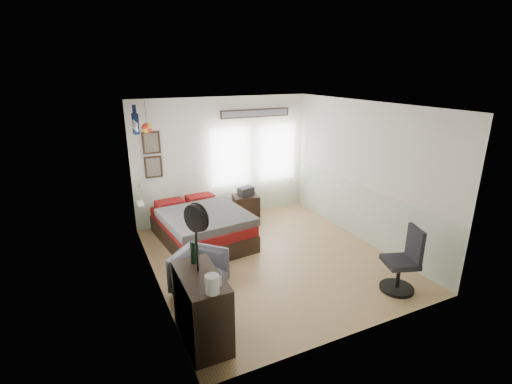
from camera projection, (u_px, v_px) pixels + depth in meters
ground_plane at (271, 258)px, 6.69m from camera, size 4.00×4.50×0.01m
room_shell at (263, 170)px, 6.31m from camera, size 4.02×4.52×2.71m
wall_decor at (176, 130)px, 7.25m from camera, size 3.55×1.32×1.44m
bed at (202, 226)px, 7.25m from camera, size 1.65×2.20×0.66m
dresser at (202, 307)px, 4.56m from camera, size 0.48×1.00×0.90m
armchair at (200, 272)px, 5.60m from camera, size 0.99×0.99×0.65m
nightstand at (246, 207)px, 8.38m from camera, size 0.61×0.52×0.55m
task_chair at (403, 265)px, 5.60m from camera, size 0.58×0.58×1.03m
kettle at (212, 284)px, 4.04m from camera, size 0.19×0.16×0.21m
bottle at (193, 252)px, 4.65m from camera, size 0.07×0.07×0.30m
stand_fan at (196, 219)px, 4.31m from camera, size 0.23×0.33×0.87m
black_bag at (246, 192)px, 8.27m from camera, size 0.37×0.29×0.20m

